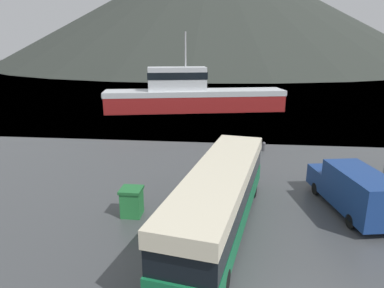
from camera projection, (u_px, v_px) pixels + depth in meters
water_surface at (235, 67)px, 145.06m from camera, size 240.00×240.00×0.00m
hill_backdrop at (212, 7)px, 168.04m from camera, size 201.13×201.13×54.13m
tour_bus at (220, 195)px, 15.78m from camera, size 4.65×12.28×3.06m
delivery_van at (353, 189)px, 17.62m from camera, size 3.10×6.55×2.41m
fishing_boat at (191, 95)px, 45.42m from camera, size 24.10×9.14×10.12m
storage_bin at (132, 202)px, 17.40m from camera, size 1.09×1.10×1.48m
mooring_bollard at (264, 146)px, 28.31m from camera, size 0.30×0.30×0.76m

